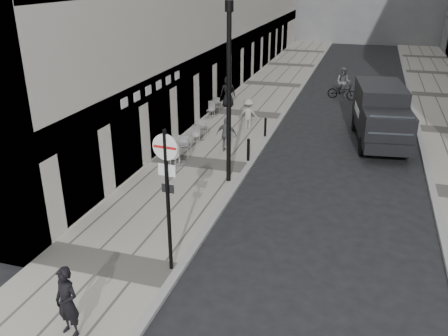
# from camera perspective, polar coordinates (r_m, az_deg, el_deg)

# --- Properties ---
(sidewalk) EXTENTS (4.00, 60.00, 0.12)m
(sidewalk) POSITION_cam_1_polar(r_m,az_deg,el_deg) (26.64, 2.69, 6.48)
(sidewalk) COLOR gray
(sidewalk) RESTS_ON ground
(walking_man) EXTENTS (0.69, 0.54, 1.67)m
(walking_man) POSITION_cam_1_polar(r_m,az_deg,el_deg) (11.03, -18.37, -15.07)
(walking_man) COLOR black
(walking_man) RESTS_ON sidewalk
(sign_post) EXTENTS (0.67, 0.12, 3.90)m
(sign_post) POSITION_cam_1_polar(r_m,az_deg,el_deg) (11.82, -6.86, -1.85)
(sign_post) COLOR black
(sign_post) RESTS_ON sidewalk
(lamppost) EXTENTS (0.29, 0.29, 6.47)m
(lamppost) POSITION_cam_1_polar(r_m,az_deg,el_deg) (16.84, 0.59, 9.74)
(lamppost) COLOR black
(lamppost) RESTS_ON sidewalk
(bollard_near) EXTENTS (0.11, 0.11, 0.86)m
(bollard_near) POSITION_cam_1_polar(r_m,az_deg,el_deg) (22.76, 4.98, 4.86)
(bollard_near) COLOR black
(bollard_near) RESTS_ON sidewalk
(bollard_far) EXTENTS (0.12, 0.12, 0.90)m
(bollard_far) POSITION_cam_1_polar(r_m,az_deg,el_deg) (19.73, 2.94, 2.14)
(bollard_far) COLOR black
(bollard_far) RESTS_ON sidewalk
(panel_van) EXTENTS (2.75, 5.71, 2.59)m
(panel_van) POSITION_cam_1_polar(r_m,az_deg,el_deg) (23.11, 18.35, 6.41)
(panel_van) COLOR black
(panel_van) RESTS_ON ground
(cyclist) EXTENTS (1.94, 1.05, 1.99)m
(cyclist) POSITION_cam_1_polar(r_m,az_deg,el_deg) (30.79, 14.08, 9.44)
(cyclist) COLOR black
(cyclist) RESTS_ON ground
(pedestrian_a) EXTENTS (0.91, 0.41, 1.53)m
(pedestrian_a) POSITION_cam_1_polar(r_m,az_deg,el_deg) (20.66, 0.30, 4.06)
(pedestrian_a) COLOR #5D5D62
(pedestrian_a) RESTS_ON sidewalk
(pedestrian_b) EXTENTS (1.05, 0.68, 1.53)m
(pedestrian_b) POSITION_cam_1_polar(r_m,az_deg,el_deg) (23.70, 2.96, 6.50)
(pedestrian_b) COLOR #9C9890
(pedestrian_b) RESTS_ON sidewalk
(pedestrian_c) EXTENTS (1.02, 0.86, 1.77)m
(pedestrian_c) POSITION_cam_1_polar(r_m,az_deg,el_deg) (27.74, 0.48, 9.19)
(pedestrian_c) COLOR black
(pedestrian_c) RESTS_ON sidewalk
(cafe_table_near) EXTENTS (0.66, 1.50, 0.85)m
(cafe_table_near) POSITION_cam_1_polar(r_m,az_deg,el_deg) (22.12, -2.99, 4.39)
(cafe_table_near) COLOR silver
(cafe_table_near) RESTS_ON sidewalk
(cafe_table_mid) EXTENTS (0.80, 1.80, 1.02)m
(cafe_table_mid) POSITION_cam_1_polar(r_m,az_deg,el_deg) (19.52, -5.42, 2.04)
(cafe_table_mid) COLOR silver
(cafe_table_mid) RESTS_ON sidewalk
(cafe_table_far) EXTENTS (0.69, 1.56, 0.89)m
(cafe_table_far) POSITION_cam_1_polar(r_m,az_deg,el_deg) (26.14, -1.19, 7.35)
(cafe_table_far) COLOR #B9B9BB
(cafe_table_far) RESTS_ON sidewalk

